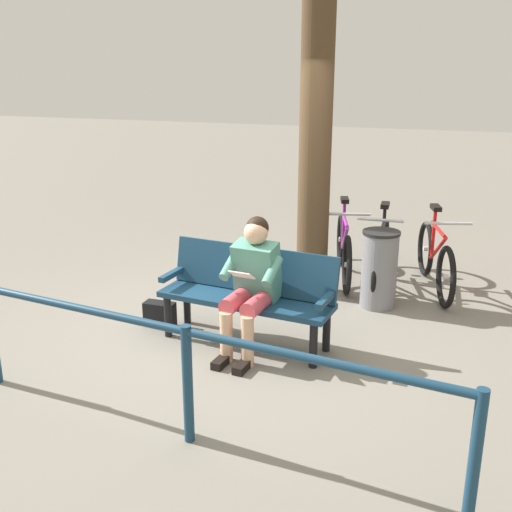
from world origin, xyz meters
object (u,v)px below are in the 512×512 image
(litter_bin, at_px, (379,269))
(bicycle_black, at_px, (344,249))
(person_reading, at_px, (252,279))
(handbag, at_px, (160,314))
(tree_trunk, at_px, (315,143))
(bench, at_px, (249,289))
(bicycle_red, at_px, (435,259))
(bicycle_blue, at_px, (381,256))

(litter_bin, distance_m, bicycle_black, 0.93)
(person_reading, xyz_separation_m, handbag, (1.02, -0.19, -0.54))
(tree_trunk, distance_m, litter_bin, 1.48)
(bench, relative_size, bicycle_black, 1.00)
(bicycle_red, bearing_deg, bench, -54.12)
(bench, relative_size, litter_bin, 2.00)
(litter_bin, relative_size, bicycle_red, 0.50)
(litter_bin, bearing_deg, bicycle_blue, -83.55)
(bench, relative_size, handbag, 5.47)
(bicycle_blue, xyz_separation_m, bicycle_black, (0.45, -0.13, 0.00))
(bench, height_order, person_reading, person_reading)
(litter_bin, bearing_deg, person_reading, 56.97)
(bicycle_black, bearing_deg, bicycle_red, 71.38)
(bench, relative_size, tree_trunk, 0.50)
(tree_trunk, bearing_deg, bicycle_blue, -147.75)
(person_reading, bearing_deg, handbag, -4.62)
(person_reading, relative_size, bicycle_black, 0.73)
(litter_bin, bearing_deg, bicycle_black, -55.53)
(bench, xyz_separation_m, tree_trunk, (-0.23, -1.42, 1.15))
(tree_trunk, distance_m, bicycle_black, 1.44)
(bench, xyz_separation_m, bicycle_blue, (-0.93, -1.86, -0.15))
(handbag, relative_size, bicycle_black, 0.18)
(bench, relative_size, bicycle_blue, 0.98)
(litter_bin, bearing_deg, handbag, 32.04)
(handbag, bearing_deg, litter_bin, -147.96)
(person_reading, relative_size, bicycle_blue, 0.71)
(bench, relative_size, bicycle_red, 1.01)
(bench, bearing_deg, bicycle_black, -97.52)
(bicycle_blue, bearing_deg, tree_trunk, -61.04)
(tree_trunk, relative_size, bicycle_red, 2.03)
(bicycle_black, bearing_deg, person_reading, -25.46)
(bicycle_red, height_order, bicycle_black, same)
(bicycle_red, relative_size, bicycle_black, 1.00)
(bicycle_red, bearing_deg, bicycle_black, -109.10)
(person_reading, relative_size, litter_bin, 1.46)
(person_reading, bearing_deg, tree_trunk, -89.11)
(person_reading, bearing_deg, litter_bin, -117.11)
(tree_trunk, distance_m, bicycle_red, 1.90)
(bench, bearing_deg, litter_bin, -123.32)
(bicycle_blue, bearing_deg, person_reading, -25.67)
(person_reading, distance_m, bicycle_red, 2.56)
(person_reading, relative_size, tree_trunk, 0.36)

